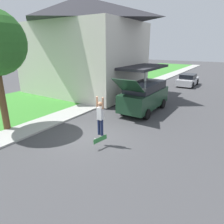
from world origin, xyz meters
TOP-DOWN VIEW (x-y plane):
  - ground_plane at (0.00, 0.00)m, footprint 120.00×120.00m
  - lawn at (-8.00, 6.00)m, footprint 10.00×80.00m
  - sidewalk at (-3.60, 6.00)m, footprint 1.80×80.00m
  - house at (-7.26, 8.05)m, footprint 13.44×8.34m
  - suv_parked at (0.52, 5.52)m, footprint 2.02×5.57m
  - car_down_street at (0.80, 17.52)m, footprint 1.90×4.21m
  - skateboarder at (1.00, -0.51)m, footprint 0.41×0.21m
  - skateboard at (1.10, -0.68)m, footprint 0.24×0.81m

SIDE VIEW (x-z plane):
  - ground_plane at x=0.00m, z-range 0.00..0.00m
  - lawn at x=-8.00m, z-range 0.00..0.08m
  - sidewalk at x=-3.60m, z-range 0.00..0.10m
  - skateboard at x=1.10m, z-range 0.30..0.56m
  - car_down_street at x=0.80m, z-range -0.04..1.34m
  - suv_parked at x=0.52m, z-range -0.22..2.54m
  - skateboarder at x=1.00m, z-range 0.58..2.43m
  - house at x=-7.26m, z-range 0.22..8.99m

